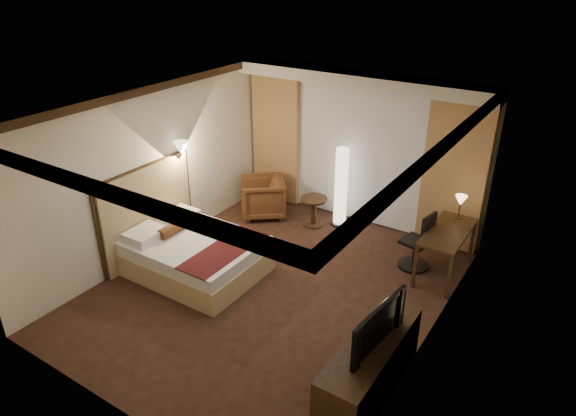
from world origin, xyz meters
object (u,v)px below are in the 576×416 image
Objects in this scene: dresser at (370,367)px; armchair at (263,195)px; side_table at (314,212)px; floor_lamp at (341,187)px; television at (371,320)px; bed at (196,256)px; office_chair at (416,240)px; desk at (445,253)px.

armchair is at bearing 140.40° from dresser.
armchair is at bearing -171.11° from side_table.
side_table is 0.37× the size of floor_lamp.
floor_lamp is at bearing 38.49° from television.
floor_lamp is at bearing 69.02° from armchair.
bed is at bearing -113.17° from floor_lamp.
armchair reaches higher than dresser.
office_chair reaches higher than dresser.
floor_lamp is at bearing 122.47° from dresser.
floor_lamp reaches higher than desk.
dresser is (2.13, -3.35, -0.40)m from floor_lamp.
armchair is 3.47m from desk.
desk is at bearing -7.00° from side_table.
armchair is 0.82× the size of office_chair.
desk is 2.77m from dresser.
dresser is 0.62m from television.
bed is 3.33m from dresser.
floor_lamp is 1.51× the size of office_chair.
dresser is (2.51, -3.07, 0.07)m from side_table.
bed is 1.96× the size of office_chair.
office_chair is 2.79m from television.
dresser is at bearing -83.62° from television.
television is (3.49, -2.91, 0.56)m from armchair.
desk is 0.46m from office_chair.
side_table is at bearing 72.54° from bed.
floor_lamp is at bearing 36.67° from side_table.
desk is (2.46, -0.30, 0.11)m from side_table.
office_chair reaches higher than desk.
desk is (3.19, 1.99, 0.10)m from bed.
bed is at bearing -107.46° from side_table.
office_chair reaches higher than armchair.
office_chair is 2.76m from dresser.
office_chair is at bearing 16.11° from television.
office_chair is (2.02, -0.35, 0.22)m from side_table.
dresser is (0.50, -2.71, -0.15)m from office_chair.
side_table is 3.97m from dresser.
television is at bearing 11.52° from armchair.
television is at bearing -68.83° from office_chair.
office_chair reaches higher than side_table.
television is (2.10, -3.35, 0.23)m from floor_lamp.
desk is 2.83m from television.
bed is 2.16m from armchair.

